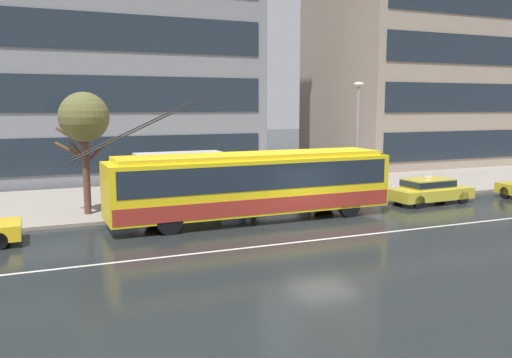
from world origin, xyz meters
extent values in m
plane|color=#212627|center=(0.00, 0.00, 0.00)|extent=(160.00, 160.00, 0.00)
cube|color=gray|center=(0.00, 9.50, 0.07)|extent=(80.00, 10.00, 0.14)
cube|color=silver|center=(0.00, -1.20, 0.00)|extent=(72.00, 0.14, 0.01)
cube|color=yellow|center=(-1.82, 2.90, 1.56)|extent=(12.39, 2.60, 2.29)
cube|color=yellow|center=(-1.82, 2.90, 2.81)|extent=(11.64, 2.34, 0.20)
cube|color=#1E2833|center=(-1.82, 2.90, 2.02)|extent=(11.89, 2.62, 1.05)
cube|color=#A22E23|center=(-1.82, 2.90, 0.83)|extent=(12.27, 2.62, 0.64)
cube|color=#1E2833|center=(4.31, 2.97, 2.02)|extent=(0.14, 2.17, 1.14)
cube|color=black|center=(4.16, 2.96, 2.61)|extent=(0.18, 1.88, 0.28)
cylinder|color=black|center=(-6.74, 3.20, 4.01)|extent=(4.92, 0.11, 2.27)
cylinder|color=black|center=(-6.74, 2.50, 4.01)|extent=(4.92, 0.11, 2.27)
cylinder|color=black|center=(2.37, 4.03, 0.52)|extent=(1.04, 0.31, 1.04)
cylinder|color=black|center=(2.39, 1.86, 0.52)|extent=(1.04, 0.31, 1.04)
cylinder|color=black|center=(-5.79, 3.94, 0.52)|extent=(1.04, 0.31, 1.04)
cylinder|color=black|center=(-5.77, 1.78, 0.52)|extent=(1.04, 0.31, 1.04)
cube|color=gold|center=(8.00, 3.08, 0.51)|extent=(4.41, 1.90, 0.55)
cube|color=gold|center=(7.82, 3.08, 1.02)|extent=(2.40, 1.58, 0.48)
cube|color=#1E2833|center=(7.82, 3.08, 1.05)|extent=(2.45, 1.60, 0.31)
cube|color=silver|center=(7.82, 3.08, 1.33)|extent=(0.29, 0.17, 0.12)
cylinder|color=black|center=(9.40, 3.91, 0.31)|extent=(0.63, 0.22, 0.62)
cylinder|color=black|center=(9.46, 2.38, 0.31)|extent=(0.63, 0.22, 0.62)
cylinder|color=black|center=(6.53, 3.79, 0.31)|extent=(0.63, 0.22, 0.62)
cylinder|color=black|center=(6.59, 2.26, 0.31)|extent=(0.63, 0.22, 0.62)
cylinder|color=black|center=(-11.71, 3.56, 0.31)|extent=(0.62, 0.21, 0.62)
cylinder|color=black|center=(12.66, 2.63, 0.31)|extent=(0.24, 0.63, 0.62)
cylinder|color=gray|center=(-2.23, 5.54, 1.40)|extent=(0.08, 0.08, 2.51)
cylinder|color=gray|center=(-6.03, 5.54, 1.40)|extent=(0.08, 0.08, 2.51)
cylinder|color=gray|center=(-2.23, 6.97, 1.40)|extent=(0.08, 0.08, 2.51)
cylinder|color=gray|center=(-6.03, 6.97, 1.40)|extent=(0.08, 0.08, 2.51)
cube|color=#99ADB2|center=(-4.13, 6.97, 1.45)|extent=(3.61, 0.04, 2.01)
cube|color=#B2B2B7|center=(-4.13, 6.26, 2.69)|extent=(4.10, 1.73, 0.08)
cube|color=brown|center=(-4.13, 6.61, 0.59)|extent=(2.66, 0.36, 0.08)
cylinder|color=brown|center=(-2.05, 6.63, 0.55)|extent=(0.14, 0.14, 0.82)
cylinder|color=brown|center=(-2.21, 6.62, 0.55)|extent=(0.14, 0.14, 0.82)
cylinder|color=gray|center=(-2.13, 6.62, 1.27)|extent=(0.39, 0.39, 0.61)
sphere|color=#D6968A|center=(-2.13, 6.62, 1.69)|extent=(0.24, 0.24, 0.24)
cone|color=#289248|center=(-2.25, 6.61, 1.99)|extent=(1.42, 1.42, 0.29)
cylinder|color=#333333|center=(-2.25, 6.61, 1.45)|extent=(0.02, 0.02, 0.79)
cylinder|color=navy|center=(-1.13, 6.08, 0.56)|extent=(0.14, 0.14, 0.85)
cylinder|color=navy|center=(-0.98, 6.05, 0.56)|extent=(0.14, 0.14, 0.85)
cylinder|color=#58495C|center=(-1.06, 6.07, 1.29)|extent=(0.42, 0.42, 0.61)
sphere|color=tan|center=(-1.06, 6.07, 1.71)|extent=(0.23, 0.23, 0.23)
cone|color=#269144|center=(-0.94, 6.04, 2.01)|extent=(1.29, 1.29, 0.25)
cylinder|color=#333333|center=(-0.94, 6.04, 1.49)|extent=(0.02, 0.02, 0.77)
cylinder|color=black|center=(-0.94, 5.12, 0.54)|extent=(0.14, 0.14, 0.81)
cylinder|color=black|center=(-0.79, 5.19, 0.54)|extent=(0.14, 0.14, 0.81)
cylinder|color=#434C53|center=(-0.86, 5.16, 1.24)|extent=(0.48, 0.48, 0.58)
sphere|color=tan|center=(-0.86, 5.16, 1.64)|extent=(0.23, 0.23, 0.23)
cone|color=red|center=(-0.97, 5.11, 1.93)|extent=(1.39, 1.39, 0.29)
cylinder|color=#333333|center=(-0.97, 5.11, 1.41)|extent=(0.02, 0.02, 0.75)
cylinder|color=#182B2F|center=(2.64, 6.15, 0.54)|extent=(0.14, 0.14, 0.80)
cylinder|color=#182B2F|center=(2.80, 6.19, 0.54)|extent=(0.14, 0.14, 0.80)
cylinder|color=#424B54|center=(2.72, 6.17, 1.23)|extent=(0.44, 0.44, 0.58)
sphere|color=tan|center=(2.72, 6.17, 1.62)|extent=(0.20, 0.20, 0.20)
cone|color=red|center=(2.60, 6.14, 1.90)|extent=(1.34, 1.34, 0.26)
cylinder|color=#333333|center=(2.60, 6.14, 1.41)|extent=(0.02, 0.02, 0.73)
cylinder|color=gray|center=(5.30, 5.68, 3.01)|extent=(0.16, 0.16, 5.75)
ellipsoid|color=silver|center=(5.30, 5.68, 6.01)|extent=(0.60, 0.32, 0.24)
cylinder|color=brown|center=(-8.33, 6.38, 1.98)|extent=(0.31, 0.31, 3.69)
cylinder|color=brown|center=(-8.61, 6.51, 2.90)|extent=(0.72, 0.43, 0.86)
cylinder|color=brown|center=(-7.85, 6.57, 2.84)|extent=(1.09, 0.55, 0.98)
cylinder|color=brown|center=(-8.24, 6.75, 3.72)|extent=(0.32, 0.85, 0.72)
cylinder|color=brown|center=(-8.88, 6.77, 3.57)|extent=(1.24, 0.93, 0.83)
cylinder|color=brown|center=(-8.93, 6.66, 2.95)|extent=(1.33, 0.71, 0.84)
sphere|color=brown|center=(-8.33, 6.38, 4.43)|extent=(2.18, 2.18, 2.18)
cube|color=#1E2833|center=(-6.70, 14.94, 1.98)|extent=(20.56, 0.06, 2.16)
cube|color=#1E2833|center=(-6.70, 14.94, 5.59)|extent=(20.56, 0.06, 2.16)
cube|color=#1E2833|center=(-6.70, 14.94, 9.19)|extent=(20.56, 0.06, 2.16)
cube|color=tan|center=(22.66, 18.82, 10.59)|extent=(21.92, 11.56, 21.19)
cube|color=#1E2833|center=(22.66, 13.01, 1.94)|extent=(20.60, 0.06, 2.12)
cube|color=#1E2833|center=(22.66, 13.01, 5.47)|extent=(20.60, 0.06, 2.12)
cube|color=#1E2833|center=(22.66, 13.01, 9.00)|extent=(20.60, 0.06, 2.12)
cube|color=#1E2833|center=(22.66, 13.01, 12.53)|extent=(20.60, 0.06, 2.12)
camera|label=1|loc=(-10.52, -18.04, 4.97)|focal=37.49mm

